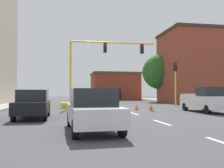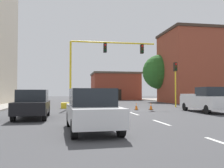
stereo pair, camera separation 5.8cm
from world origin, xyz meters
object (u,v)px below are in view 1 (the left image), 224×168
at_px(traffic_light_pole_right, 175,74).
at_px(traffic_cone_roadside_a, 103,110).
at_px(pickup_truck_white, 206,100).
at_px(traffic_cone_roadside_b, 151,106).
at_px(traffic_cone_roadside_c, 136,106).
at_px(sedan_white_mid_left, 93,109).
at_px(sedan_black_near_left, 33,104).
at_px(traffic_signal_gantry, 83,85).
at_px(tree_right_far, 160,72).

bearing_deg(traffic_light_pole_right, traffic_cone_roadside_a, -138.92).
xyz_separation_m(pickup_truck_white, traffic_cone_roadside_a, (-8.45, -1.04, -0.63)).
bearing_deg(traffic_cone_roadside_b, traffic_cone_roadside_c, 176.41).
distance_m(traffic_cone_roadside_b, traffic_cone_roadside_c, 1.34).
bearing_deg(traffic_cone_roadside_c, traffic_light_pole_right, 32.72).
relative_size(sedan_white_mid_left, traffic_cone_roadside_c, 7.07).
relative_size(traffic_cone_roadside_b, traffic_cone_roadside_c, 1.01).
bearing_deg(sedan_white_mid_left, sedan_black_near_left, 119.57).
bearing_deg(traffic_cone_roadside_a, traffic_cone_roadside_c, 50.37).
bearing_deg(traffic_light_pole_right, pickup_truck_white, -93.78).
relative_size(traffic_signal_gantry, sedan_black_near_left, 2.13).
distance_m(traffic_light_pole_right, sedan_black_near_left, 16.47).
height_order(tree_right_far, traffic_cone_roadside_b, tree_right_far).
bearing_deg(tree_right_far, pickup_truck_white, -101.02).
bearing_deg(traffic_cone_roadside_a, traffic_cone_roadside_b, 40.82).
bearing_deg(sedan_black_near_left, traffic_light_pole_right, 34.42).
relative_size(tree_right_far, traffic_cone_roadside_b, 11.99).
height_order(sedan_black_near_left, traffic_cone_roadside_a, sedan_black_near_left).
bearing_deg(traffic_signal_gantry, sedan_white_mid_left, -91.68).
relative_size(traffic_signal_gantry, sedan_white_mid_left, 2.11).
xyz_separation_m(traffic_signal_gantry, traffic_cone_roadside_a, (0.96, -7.96, -1.94)).
distance_m(tree_right_far, sedan_white_mid_left, 32.28).
xyz_separation_m(sedan_black_near_left, sedan_white_mid_left, (3.12, -5.51, 0.00)).
xyz_separation_m(traffic_signal_gantry, traffic_cone_roadside_c, (4.57, -3.60, -1.96)).
bearing_deg(tree_right_far, traffic_cone_roadside_a, -119.74).
relative_size(traffic_signal_gantry, traffic_cone_roadside_b, 14.77).
bearing_deg(pickup_truck_white, traffic_light_pole_right, 86.22).
relative_size(pickup_truck_white, traffic_cone_roadside_a, 7.79).
height_order(traffic_cone_roadside_a, traffic_cone_roadside_b, traffic_cone_roadside_a).
bearing_deg(sedan_white_mid_left, traffic_light_pole_right, 55.00).
bearing_deg(tree_right_far, sedan_black_near_left, -126.12).
bearing_deg(traffic_cone_roadside_a, sedan_black_near_left, -162.37).
distance_m(traffic_signal_gantry, sedan_black_near_left, 10.15).
bearing_deg(sedan_white_mid_left, tree_right_far, 64.26).
height_order(traffic_light_pole_right, sedan_black_near_left, traffic_light_pole_right).
height_order(traffic_light_pole_right, traffic_cone_roadside_c, traffic_light_pole_right).
bearing_deg(pickup_truck_white, sedan_black_near_left, -169.20).
distance_m(sedan_black_near_left, traffic_cone_roadside_a, 4.77).
relative_size(traffic_signal_gantry, traffic_light_pole_right, 2.02).
bearing_deg(traffic_cone_roadside_c, sedan_white_mid_left, -113.89).
distance_m(pickup_truck_white, sedan_black_near_left, 13.20).
height_order(traffic_light_pole_right, sedan_white_mid_left, traffic_light_pole_right).
height_order(tree_right_far, traffic_cone_roadside_a, tree_right_far).
bearing_deg(traffic_light_pole_right, traffic_cone_roadside_b, -138.59).
xyz_separation_m(sedan_white_mid_left, traffic_cone_roadside_c, (5.01, 11.30, -0.57)).
height_order(tree_right_far, traffic_cone_roadside_c, tree_right_far).
xyz_separation_m(pickup_truck_white, sedan_white_mid_left, (-9.84, -7.98, -0.09)).
distance_m(traffic_signal_gantry, tree_right_far, 19.57).
distance_m(traffic_signal_gantry, pickup_truck_white, 11.75).
bearing_deg(tree_right_far, traffic_signal_gantry, -134.03).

